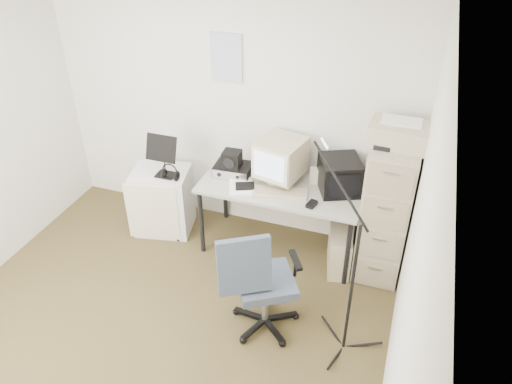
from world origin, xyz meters
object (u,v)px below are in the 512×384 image
(filing_cabinet, at_px, (386,210))
(desk, at_px, (281,217))
(office_chair, at_px, (265,280))
(side_cart, at_px, (163,200))

(filing_cabinet, relative_size, desk, 0.87)
(filing_cabinet, relative_size, office_chair, 1.32)
(filing_cabinet, bearing_deg, desk, -178.19)
(office_chair, bearing_deg, filing_cabinet, 21.57)
(filing_cabinet, distance_m, side_cart, 2.20)
(filing_cabinet, xyz_separation_m, desk, (-0.95, -0.03, -0.29))
(desk, height_order, side_cart, desk)
(filing_cabinet, height_order, desk, filing_cabinet)
(desk, bearing_deg, filing_cabinet, 1.81)
(office_chair, relative_size, side_cart, 1.45)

